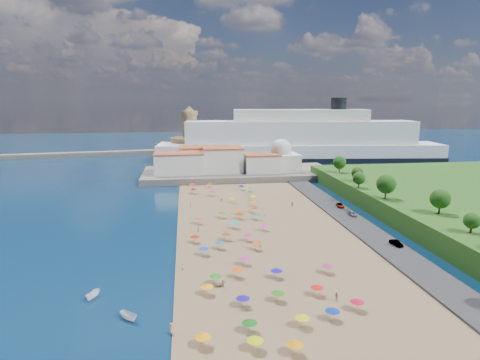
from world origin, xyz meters
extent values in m
plane|color=#071938|center=(0.00, 0.00, 0.00)|extent=(700.00, 700.00, 0.00)
cube|color=#59544C|center=(10.00, 73.00, 1.50)|extent=(90.00, 36.00, 3.00)
cube|color=#59544C|center=(-12.00, 108.00, 1.20)|extent=(18.00, 70.00, 2.40)
cube|color=#59544C|center=(-110.00, 153.00, 1.30)|extent=(199.03, 34.77, 2.60)
cube|color=silver|center=(-18.00, 69.00, 7.50)|extent=(22.00, 14.00, 9.00)
cube|color=silver|center=(2.00, 71.00, 8.50)|extent=(18.00, 16.00, 11.00)
cube|color=silver|center=(20.00, 67.00, 7.00)|extent=(16.00, 12.00, 8.00)
cube|color=silver|center=(-6.00, 83.00, 8.00)|extent=(24.00, 14.00, 10.00)
cube|color=silver|center=(30.00, 71.00, 7.00)|extent=(16.00, 16.00, 8.00)
sphere|color=silver|center=(30.00, 71.00, 13.00)|extent=(10.00, 10.00, 10.00)
cylinder|color=silver|center=(30.00, 71.00, 16.80)|extent=(1.20, 1.20, 1.60)
cylinder|color=#A67D53|center=(-12.00, 138.00, 4.00)|extent=(40.00, 40.00, 8.00)
cylinder|color=#A67D53|center=(-12.00, 138.00, 10.50)|extent=(24.00, 24.00, 5.00)
cylinder|color=#A67D53|center=(-12.00, 138.00, 20.00)|extent=(9.00, 9.00, 14.00)
cylinder|color=#A67D53|center=(-12.00, 138.00, 28.20)|extent=(10.40, 10.40, 2.40)
cone|color=#A67D53|center=(-12.00, 138.00, 30.90)|extent=(6.00, 6.00, 3.00)
cube|color=black|center=(53.39, 119.70, 1.38)|extent=(172.51, 43.54, 2.75)
cube|color=white|center=(53.39, 119.70, 5.09)|extent=(171.47, 43.04, 10.19)
cube|color=white|center=(53.39, 119.70, 16.98)|extent=(137.22, 34.88, 13.58)
cube|color=white|center=(53.39, 119.70, 27.16)|extent=(80.47, 24.29, 6.79)
cylinder|color=black|center=(75.89, 117.26, 33.95)|extent=(9.05, 9.05, 6.79)
cylinder|color=gray|center=(0.90, 2.82, 1.25)|extent=(0.07, 0.07, 2.00)
cone|color=#87460C|center=(0.90, 2.82, 2.15)|extent=(2.50, 2.50, 0.60)
cylinder|color=gray|center=(-13.37, -16.25, 1.25)|extent=(0.07, 0.07, 2.00)
cone|color=#AB1E0D|center=(-13.37, -16.25, 2.15)|extent=(2.50, 2.50, 0.60)
cylinder|color=gray|center=(8.81, 31.83, 1.25)|extent=(0.07, 0.07, 2.00)
cone|color=#116330|center=(8.81, 31.83, 2.15)|extent=(2.50, 2.50, 0.60)
cylinder|color=gray|center=(1.37, -23.21, 1.25)|extent=(0.07, 0.07, 2.00)
cone|color=#D74F11|center=(1.37, -23.21, 2.15)|extent=(2.50, 2.50, 0.60)
cylinder|color=gray|center=(8.25, -56.11, 1.25)|extent=(0.07, 0.07, 2.00)
cone|color=navy|center=(8.25, -56.11, 2.15)|extent=(2.50, 2.50, 0.60)
cylinder|color=gray|center=(6.07, -9.19, 1.25)|extent=(0.07, 0.07, 2.00)
cone|color=#BF2889|center=(6.07, -9.19, 2.15)|extent=(2.50, 2.50, 0.60)
cylinder|color=gray|center=(-7.42, -21.42, 1.25)|extent=(0.07, 0.07, 2.00)
cone|color=#0F728B|center=(-7.42, -21.42, 2.15)|extent=(2.50, 2.50, 0.60)
cylinder|color=gray|center=(-5.21, -37.87, 1.25)|extent=(0.07, 0.07, 2.00)
cone|color=#D94D11|center=(-5.21, -37.87, 2.15)|extent=(2.50, 2.50, 0.60)
cylinder|color=gray|center=(7.60, 17.50, 1.25)|extent=(0.07, 0.07, 2.00)
cone|color=orange|center=(7.60, 17.50, 2.15)|extent=(2.50, 2.50, 0.60)
cylinder|color=gray|center=(6.47, 8.85, 1.25)|extent=(0.07, 0.07, 2.00)
cone|color=#98450D|center=(6.47, 8.85, 2.15)|extent=(2.50, 2.50, 0.60)
cylinder|color=gray|center=(6.92, 42.42, 1.25)|extent=(0.07, 0.07, 2.00)
cone|color=#160CA3|center=(6.92, 42.42, 2.15)|extent=(2.50, 2.50, 0.60)
cylinder|color=gray|center=(-0.40, -64.24, 1.25)|extent=(0.07, 0.07, 2.00)
cone|color=orange|center=(-0.40, -64.24, 2.15)|extent=(2.50, 2.50, 0.60)
cylinder|color=gray|center=(-5.91, -57.70, 1.25)|extent=(0.07, 0.07, 2.00)
cone|color=#116115|center=(-5.91, -57.70, 2.15)|extent=(2.50, 2.50, 0.60)
cylinder|color=gray|center=(-12.64, 48.91, 1.25)|extent=(0.07, 0.07, 2.00)
cone|color=red|center=(-12.64, 48.91, 2.15)|extent=(2.50, 2.50, 0.60)
cylinder|color=gray|center=(-5.87, -62.43, 1.25)|extent=(0.07, 0.07, 2.00)
cone|color=#C2D00B|center=(-5.87, -62.43, 2.15)|extent=(2.50, 2.50, 0.60)
cylinder|color=gray|center=(-5.51, 34.16, 1.25)|extent=(0.07, 0.07, 2.00)
cone|color=#C22956|center=(-5.51, 34.16, 2.15)|extent=(2.50, 2.50, 0.60)
cylinder|color=gray|center=(0.21, -16.76, 1.25)|extent=(0.07, 0.07, 2.00)
cone|color=#A9245F|center=(0.21, -16.76, 2.15)|extent=(2.50, 2.50, 0.60)
cylinder|color=gray|center=(-12.28, 38.80, 1.25)|extent=(0.07, 0.07, 2.00)
cone|color=maroon|center=(-12.28, 38.80, 2.15)|extent=(2.50, 2.50, 0.60)
cylinder|color=gray|center=(1.23, 7.60, 1.25)|extent=(0.07, 0.07, 2.00)
cone|color=#FF610B|center=(1.23, 7.60, 2.15)|extent=(2.50, 2.50, 0.60)
cylinder|color=gray|center=(-1.84, -6.22, 1.25)|extent=(0.07, 0.07, 2.00)
cone|color=#119C92|center=(-1.84, -6.22, 2.15)|extent=(2.50, 2.50, 0.60)
cylinder|color=gray|center=(-9.91, -40.07, 1.25)|extent=(0.07, 0.07, 2.00)
cone|color=#238317|center=(-9.91, -40.07, 2.15)|extent=(2.50, 2.50, 0.60)
cylinder|color=gray|center=(13.59, -53.72, 1.25)|extent=(0.07, 0.07, 2.00)
cone|color=#B40E33|center=(13.59, -53.72, 2.15)|extent=(2.50, 2.50, 0.60)
cylinder|color=gray|center=(2.66, -39.23, 1.25)|extent=(0.07, 0.07, 2.00)
cone|color=#100EBE|center=(2.66, -39.23, 2.15)|extent=(2.50, 2.50, 0.60)
cylinder|color=gray|center=(8.47, -47.59, 1.25)|extent=(0.07, 0.07, 2.00)
cone|color=red|center=(8.47, -47.59, 2.15)|extent=(2.50, 2.50, 0.60)
cylinder|color=gray|center=(2.73, -57.41, 1.25)|extent=(0.07, 0.07, 2.00)
cone|color=yellow|center=(2.73, -57.41, 2.15)|extent=(2.50, 2.50, 0.60)
cylinder|color=gray|center=(-5.23, -15.46, 1.25)|extent=(0.07, 0.07, 2.00)
cone|color=#923D0D|center=(-5.23, -15.46, 2.15)|extent=(2.50, 2.50, 0.60)
cylinder|color=gray|center=(-11.52, -24.89, 1.25)|extent=(0.07, 0.07, 2.00)
cone|color=#0E45B6|center=(-11.52, -24.89, 2.15)|extent=(2.50, 2.50, 0.60)
cylinder|color=gray|center=(0.88, 22.50, 1.25)|extent=(0.07, 0.07, 2.00)
cone|color=gold|center=(0.88, 22.50, 2.15)|extent=(2.50, 2.50, 0.60)
cylinder|color=gray|center=(-4.47, 4.66, 1.25)|extent=(0.07, 0.07, 2.00)
cone|color=#2E7F16|center=(-4.47, 4.66, 2.15)|extent=(2.50, 2.50, 0.60)
cylinder|color=gray|center=(-11.85, -44.47, 1.25)|extent=(0.07, 0.07, 2.00)
cone|color=orange|center=(-11.85, -44.47, 2.15)|extent=(2.50, 2.50, 0.60)
cylinder|color=gray|center=(13.81, -38.40, 1.25)|extent=(0.07, 0.07, 2.00)
cone|color=#B12667|center=(13.81, -38.40, 2.15)|extent=(2.50, 2.50, 0.60)
cylinder|color=gray|center=(-11.95, -0.34, 1.25)|extent=(0.07, 0.07, 2.00)
cone|color=#C62A64|center=(-11.95, -0.34, 2.15)|extent=(2.50, 2.50, 0.60)
cylinder|color=gray|center=(-5.83, -49.74, 1.25)|extent=(0.07, 0.07, 2.00)
cone|color=#1C0DAE|center=(-5.83, -49.74, 2.15)|extent=(2.50, 2.50, 0.60)
cylinder|color=gray|center=(-5.54, 48.84, 1.25)|extent=(0.07, 0.07, 2.00)
cone|color=#91460D|center=(-5.54, 48.84, 2.15)|extent=(2.50, 2.50, 0.60)
cylinder|color=gray|center=(-13.33, -60.55, 1.25)|extent=(0.07, 0.07, 2.00)
cone|color=orange|center=(-13.33, -60.55, 2.15)|extent=(2.50, 2.50, 0.60)
cylinder|color=gray|center=(5.88, 1.39, 1.25)|extent=(0.07, 0.07, 2.00)
cone|color=#0E7E83|center=(5.88, 1.39, 2.15)|extent=(2.50, 2.50, 0.60)
cylinder|color=gray|center=(8.67, 24.71, 1.25)|extent=(0.07, 0.07, 2.00)
cone|color=yellow|center=(8.67, 24.71, 2.15)|extent=(2.50, 2.50, 0.60)
cylinder|color=gray|center=(0.74, -48.68, 1.25)|extent=(0.07, 0.07, 2.00)
cone|color=#2B7615|center=(0.74, -48.68, 2.15)|extent=(2.50, 2.50, 0.60)
cylinder|color=gray|center=(-2.83, -31.70, 1.25)|extent=(0.07, 0.07, 2.00)
cone|color=#C22988|center=(-2.83, -31.70, 2.15)|extent=(2.50, 2.50, 0.60)
imported|color=tan|center=(-16.39, -33.35, 1.15)|extent=(0.72, 0.79, 1.81)
imported|color=tan|center=(-13.97, 18.21, 1.20)|extent=(0.87, 1.31, 1.89)
imported|color=tan|center=(-12.15, -7.81, 1.07)|extent=(0.80, 0.63, 1.63)
imported|color=tan|center=(20.59, 14.46, 1.17)|extent=(1.70, 1.42, 1.83)
imported|color=tan|center=(-18.13, -56.45, 1.17)|extent=(0.69, 0.96, 1.84)
imported|color=tan|center=(-2.82, 23.95, 1.07)|extent=(1.00, 0.97, 1.63)
imported|color=tan|center=(-8.58, -41.79, 1.08)|extent=(1.56, 1.21, 1.65)
imported|color=tan|center=(2.66, -21.22, 1.04)|extent=(0.85, 0.92, 1.58)
imported|color=tan|center=(11.35, -50.01, 1.15)|extent=(0.67, 1.13, 1.80)
imported|color=tan|center=(10.86, 36.43, 1.11)|extent=(1.27, 1.20, 1.72)
imported|color=tan|center=(8.81, 4.08, 1.12)|extent=(0.71, 0.76, 1.74)
imported|color=tan|center=(-17.52, 43.34, 1.19)|extent=(0.60, 1.15, 1.88)
imported|color=white|center=(-25.31, -51.18, 0.74)|extent=(3.77, 3.65, 1.47)
imported|color=white|center=(-32.86, -42.61, 0.71)|extent=(2.79, 3.90, 1.41)
imported|color=gray|center=(36.00, 10.41, 1.34)|extent=(2.82, 4.90, 1.28)
imported|color=gray|center=(36.00, 0.18, 1.33)|extent=(1.93, 4.40, 1.26)
imported|color=gray|center=(36.00, -26.17, 1.36)|extent=(1.98, 4.15, 1.31)
cylinder|color=#382314|center=(49.74, -33.89, 7.04)|extent=(0.50, 0.50, 2.09)
sphere|color=#14380F|center=(49.74, -33.89, 8.92)|extent=(3.76, 3.76, 3.76)
cylinder|color=#382314|center=(52.34, -18.16, 7.47)|extent=(0.50, 0.50, 2.94)
sphere|color=#14380F|center=(52.34, -18.16, 10.12)|extent=(5.30, 5.30, 5.30)
cylinder|color=#382314|center=(46.10, -0.48, 7.66)|extent=(0.50, 0.50, 3.32)
sphere|color=#14380F|center=(46.10, -0.48, 10.64)|extent=(5.97, 5.97, 5.97)
cylinder|color=#382314|center=(44.51, 15.64, 7.22)|extent=(0.50, 0.50, 2.44)
sphere|color=#14380F|center=(44.51, 15.64, 9.42)|extent=(4.39, 4.39, 4.39)
cylinder|color=#382314|center=(48.38, 25.64, 7.23)|extent=(0.50, 0.50, 2.45)
sphere|color=#14380F|center=(48.38, 25.64, 9.43)|extent=(4.41, 4.41, 4.41)
cylinder|color=#382314|center=(49.11, 45.14, 7.53)|extent=(0.50, 0.50, 3.07)
sphere|color=#14380F|center=(49.11, 45.14, 10.29)|extent=(5.52, 5.52, 5.52)
camera|label=1|loc=(-15.24, -114.15, 36.23)|focal=30.00mm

